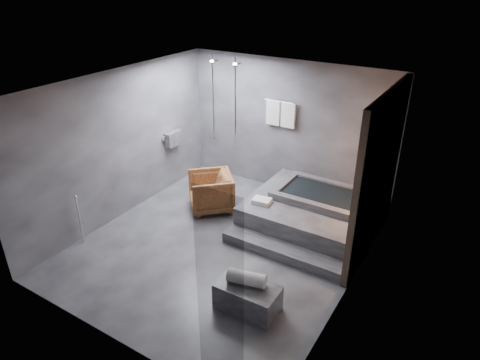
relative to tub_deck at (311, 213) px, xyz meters
The scene contains 7 objects.
room 2.02m from the tub_deck, 118.47° to the right, with size 5.00×5.04×2.82m.
tub_deck is the anchor object (origin of this frame).
tub_step 1.19m from the tub_deck, 90.00° to the right, with size 2.20×0.36×0.18m, color #343437.
concrete_bench 2.55m from the tub_deck, 87.12° to the right, with size 0.89×0.49×0.40m, color #2E2E30.
driftwood_chair 2.01m from the tub_deck, 165.34° to the right, with size 0.81×0.84×0.76m, color #4C2813.
rolled_towel 2.53m from the tub_deck, 88.03° to the right, with size 0.20×0.20×0.55m, color white.
deck_towel 0.99m from the tub_deck, 143.52° to the right, with size 0.33×0.24×0.09m, color white.
Camera 1 is at (3.53, -5.11, 4.37)m, focal length 32.00 mm.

